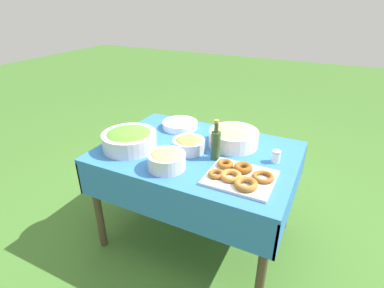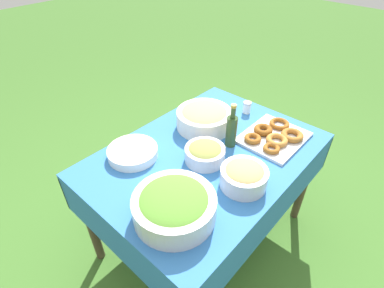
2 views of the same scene
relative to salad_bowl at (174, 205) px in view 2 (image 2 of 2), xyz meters
The scene contains 10 objects.
ground_plane 0.88m from the salad_bowl, 158.10° to the right, with size 14.00×14.00×0.00m, color #3D6B28.
picnic_table 0.46m from the salad_bowl, 158.10° to the right, with size 1.22×0.87×0.70m.
salad_bowl is the anchor object (origin of this frame).
pasta_bowl 0.66m from the salad_bowl, 150.34° to the right, with size 0.32×0.32×0.12m.
donut_platter 0.75m from the salad_bowl, behind, with size 0.37×0.31×0.05m.
plate_stack 0.45m from the salad_bowl, 106.92° to the right, with size 0.26×0.26×0.05m.
olive_oil_bottle 0.55m from the salad_bowl, 168.16° to the right, with size 0.06×0.06×0.25m.
bread_bowl 0.35m from the salad_bowl, 162.22° to the left, with size 0.22×0.22×0.11m.
olive_bowl 0.38m from the salad_bowl, 159.23° to the right, with size 0.20×0.20×0.10m.
salt_shaker 0.91m from the salad_bowl, 165.16° to the right, with size 0.05×0.05×0.07m.
Camera 2 is at (0.95, 0.75, 1.70)m, focal length 28.00 mm.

